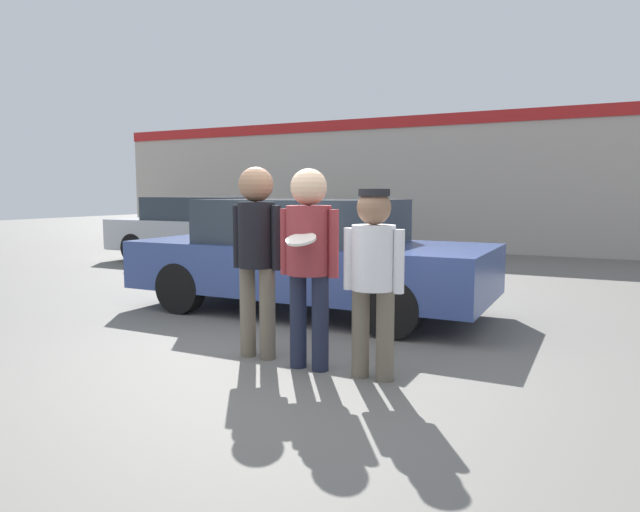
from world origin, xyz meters
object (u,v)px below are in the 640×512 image
(person_left, at_px, (257,244))
(person_right, at_px, (373,267))
(person_middle_with_frisbee, at_px, (309,249))
(parked_car_far, at_px, (207,229))
(shrub, at_px, (343,226))
(parked_car_near, at_px, (308,255))

(person_left, height_order, person_right, person_left)
(person_middle_with_frisbee, distance_m, parked_car_far, 8.30)
(person_left, height_order, parked_car_far, person_left)
(person_left, relative_size, shrub, 1.37)
(parked_car_near, xyz_separation_m, parked_car_far, (-4.57, 3.76, -0.00))
(person_middle_with_frisbee, bearing_deg, person_right, 0.44)
(parked_car_near, xyz_separation_m, shrub, (-2.97, 7.67, -0.09))
(parked_car_near, bearing_deg, person_left, -74.83)
(parked_car_far, bearing_deg, shrub, 67.69)
(person_middle_with_frisbee, bearing_deg, shrub, 112.75)
(person_left, bearing_deg, shrub, 109.90)
(parked_car_far, bearing_deg, person_right, -43.23)
(parked_car_near, relative_size, parked_car_far, 1.04)
(person_left, relative_size, person_right, 1.13)
(shrub, bearing_deg, parked_car_far, -112.31)
(parked_car_near, bearing_deg, shrub, 111.16)
(parked_car_far, height_order, shrub, parked_car_far)
(parked_car_near, height_order, parked_car_far, parked_car_near)
(person_left, xyz_separation_m, person_right, (1.20, -0.09, -0.13))
(person_left, height_order, person_middle_with_frisbee, person_left)
(parked_car_far, bearing_deg, person_middle_with_frisbee, -46.10)
(person_left, height_order, parked_car_near, person_left)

